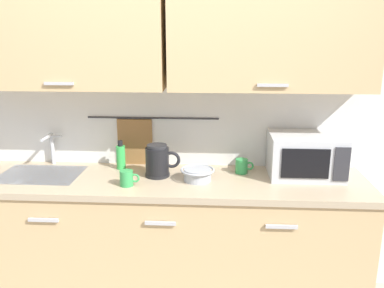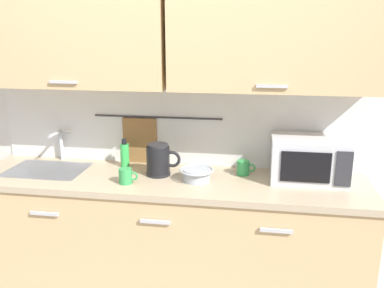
{
  "view_description": "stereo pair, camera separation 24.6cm",
  "coord_description": "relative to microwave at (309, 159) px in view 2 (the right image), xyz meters",
  "views": [
    {
      "loc": [
        0.31,
        -2.15,
        1.8
      ],
      "look_at": [
        0.16,
        0.33,
        1.12
      ],
      "focal_mm": 38.55,
      "sensor_mm": 36.0,
      "label": 1
    },
    {
      "loc": [
        0.56,
        -2.12,
        1.8
      ],
      "look_at": [
        0.16,
        0.33,
        1.12
      ],
      "focal_mm": 38.55,
      "sensor_mm": 36.0,
      "label": 2
    }
  ],
  "objects": [
    {
      "name": "counter_unit",
      "position": [
        -0.89,
        -0.11,
        -0.58
      ],
      "size": [
        2.53,
        0.64,
        0.9
      ],
      "color": "tan",
      "rests_on": "ground"
    },
    {
      "name": "back_wall_assembly",
      "position": [
        -0.88,
        0.12,
        0.49
      ],
      "size": [
        3.7,
        0.41,
        2.5
      ],
      "color": "silver",
      "rests_on": "ground"
    },
    {
      "name": "sink_faucet",
      "position": [
        -1.71,
        0.12,
        0.01
      ],
      "size": [
        0.09,
        0.17,
        0.22
      ],
      "color": "#B2B5BA",
      "rests_on": "counter_unit"
    },
    {
      "name": "microwave",
      "position": [
        0.0,
        0.0,
        0.0
      ],
      "size": [
        0.46,
        0.35,
        0.27
      ],
      "color": "silver",
      "rests_on": "counter_unit"
    },
    {
      "name": "electric_kettle",
      "position": [
        -0.94,
        -0.07,
        -0.03
      ],
      "size": [
        0.23,
        0.16,
        0.21
      ],
      "color": "black",
      "rests_on": "counter_unit"
    },
    {
      "name": "dish_soap_bottle",
      "position": [
        -1.21,
        0.06,
        -0.05
      ],
      "size": [
        0.06,
        0.06,
        0.2
      ],
      "color": "green",
      "rests_on": "counter_unit"
    },
    {
      "name": "mug_near_sink",
      "position": [
        -1.1,
        -0.25,
        -0.09
      ],
      "size": [
        0.12,
        0.08,
        0.09
      ],
      "color": "green",
      "rests_on": "counter_unit"
    },
    {
      "name": "mixing_bowl",
      "position": [
        -0.68,
        -0.14,
        -0.09
      ],
      "size": [
        0.21,
        0.21,
        0.08
      ],
      "color": "#A5ADB7",
      "rests_on": "counter_unit"
    },
    {
      "name": "mug_by_kettle",
      "position": [
        -0.4,
        0.02,
        -0.09
      ],
      "size": [
        0.12,
        0.08,
        0.09
      ],
      "color": "green",
      "rests_on": "counter_unit"
    }
  ]
}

